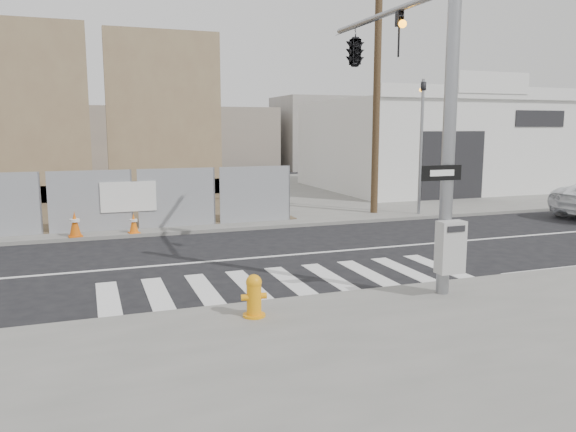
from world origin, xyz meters
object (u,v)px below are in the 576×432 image
object	(u,v)px
traffic_cone_d	(134,223)
fire_hydrant	(254,296)
signal_pole	(382,73)
traffic_cone_c	(75,224)
auto_shop	(429,145)

from	to	relation	value
traffic_cone_d	fire_hydrant	bearing A→B (deg)	-81.48
signal_pole	traffic_cone_c	xyz separation A→B (m)	(-7.20, 6.27, -4.27)
signal_pole	traffic_cone_c	bearing A→B (deg)	138.96
auto_shop	traffic_cone_c	xyz separation A→B (m)	(-18.70, -8.75, -2.03)
auto_shop	fire_hydrant	bearing A→B (deg)	-131.10
signal_pole	traffic_cone_d	world-z (taller)	signal_pole
signal_pole	traffic_cone_c	distance (m)	10.45
fire_hydrant	traffic_cone_c	world-z (taller)	traffic_cone_c
auto_shop	traffic_cone_d	size ratio (longest dim) A/B	18.73
fire_hydrant	traffic_cone_c	distance (m)	9.62
signal_pole	auto_shop	world-z (taller)	signal_pole
signal_pole	fire_hydrant	bearing A→B (deg)	-145.11
auto_shop	traffic_cone_d	xyz separation A→B (m)	(-16.93, -8.75, -2.10)
auto_shop	signal_pole	bearing A→B (deg)	-127.46
traffic_cone_d	auto_shop	bearing A→B (deg)	27.32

